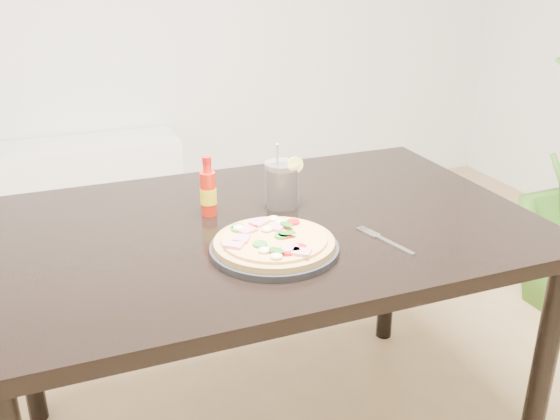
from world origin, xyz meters
name	(u,v)px	position (x,y,z in m)	size (l,w,h in m)	color
dining_table	(263,251)	(-0.26, 0.25, 0.67)	(1.40, 0.90, 0.75)	black
plate	(274,249)	(-0.29, 0.07, 0.76)	(0.30, 0.30, 0.02)	black
pizza	(273,241)	(-0.30, 0.07, 0.78)	(0.28, 0.28, 0.03)	tan
hot_sauce_bottle	(208,192)	(-0.38, 0.34, 0.81)	(0.05, 0.05, 0.16)	red
cola_cup	(282,186)	(-0.17, 0.33, 0.81)	(0.10, 0.10, 0.18)	black
fork	(383,239)	(-0.03, 0.03, 0.75)	(0.06, 0.19, 0.00)	silver
media_console	(43,194)	(-0.80, 2.07, 0.25)	(1.40, 0.34, 0.50)	white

